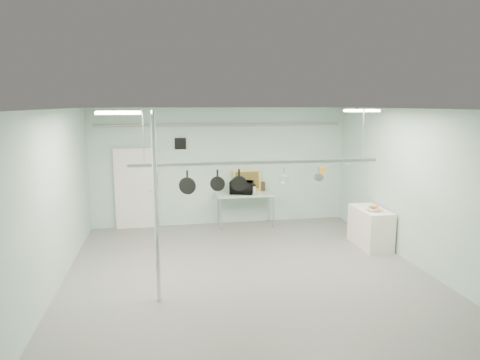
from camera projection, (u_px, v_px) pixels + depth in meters
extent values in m
plane|color=gray|center=(250.00, 279.00, 8.14)|extent=(8.00, 8.00, 0.00)
cube|color=silver|center=(251.00, 110.00, 7.58)|extent=(7.00, 8.00, 0.02)
cube|color=silver|center=(221.00, 167.00, 11.73)|extent=(7.00, 0.02, 3.20)
cube|color=silver|center=(423.00, 191.00, 8.47)|extent=(0.02, 8.00, 3.20)
cube|color=silver|center=(136.00, 189.00, 11.37)|extent=(1.10, 0.10, 2.20)
cube|color=black|center=(180.00, 144.00, 11.40)|extent=(0.30, 0.04, 0.30)
cylinder|color=gray|center=(221.00, 125.00, 11.44)|extent=(6.60, 0.07, 0.07)
cylinder|color=silver|center=(156.00, 209.00, 6.98)|extent=(0.08, 0.08, 3.20)
cube|color=#A2BFAA|center=(245.00, 194.00, 11.58)|extent=(1.60, 0.70, 0.05)
cylinder|color=#B7B7BC|center=(221.00, 214.00, 11.26)|extent=(0.04, 0.04, 0.86)
cylinder|color=#B7B7BC|center=(218.00, 209.00, 11.80)|extent=(0.04, 0.04, 0.86)
cylinder|color=#B7B7BC|center=(273.00, 212.00, 11.51)|extent=(0.04, 0.04, 0.86)
cylinder|color=#B7B7BC|center=(268.00, 207.00, 12.05)|extent=(0.04, 0.04, 0.86)
cube|color=white|center=(370.00, 228.00, 9.97)|extent=(0.60, 1.20, 0.90)
cube|color=#B7B7BC|center=(258.00, 162.00, 8.08)|extent=(4.80, 0.06, 0.06)
cylinder|color=#B7B7BC|center=(143.00, 138.00, 7.63)|extent=(0.02, 0.02, 0.94)
cylinder|color=#B7B7BC|center=(363.00, 135.00, 8.36)|extent=(0.02, 0.02, 0.94)
cube|color=white|center=(119.00, 113.00, 6.43)|extent=(0.65, 0.30, 0.05)
cube|color=white|center=(362.00, 111.00, 8.59)|extent=(0.65, 0.30, 0.05)
imported|color=black|center=(242.00, 187.00, 11.52)|extent=(0.71, 0.58, 0.34)
cylinder|color=white|center=(253.00, 189.00, 11.62)|extent=(0.15, 0.15, 0.19)
cube|color=gold|center=(247.00, 181.00, 11.83)|extent=(0.79, 0.18, 0.58)
cube|color=#362112|center=(260.00, 186.00, 11.92)|extent=(0.30, 0.10, 0.25)
imported|color=white|center=(374.00, 209.00, 9.68)|extent=(0.38, 0.38, 0.09)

